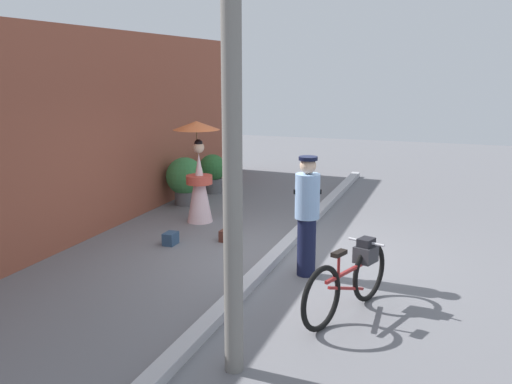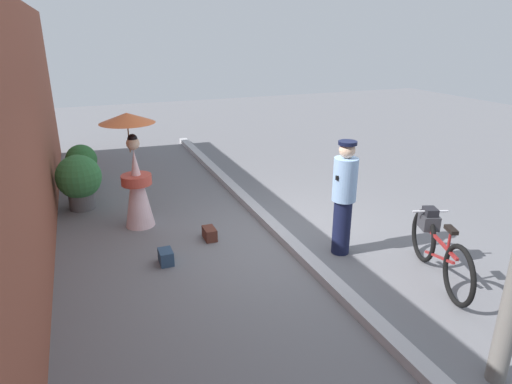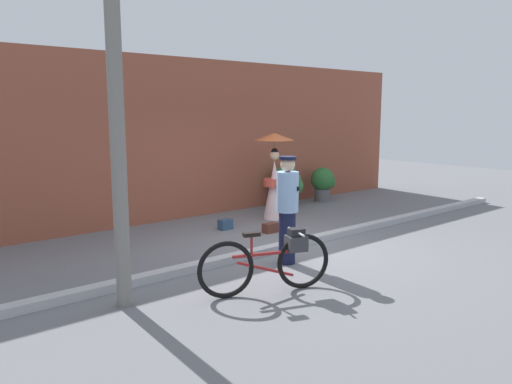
# 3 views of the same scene
# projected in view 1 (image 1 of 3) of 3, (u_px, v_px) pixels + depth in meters

# --- Properties ---
(ground_plane) EXTENTS (30.00, 30.00, 0.00)m
(ground_plane) POSITION_uv_depth(u_px,v_px,m) (278.00, 256.00, 8.75)
(ground_plane) COLOR slate
(building_wall) EXTENTS (14.00, 0.40, 3.51)m
(building_wall) POSITION_uv_depth(u_px,v_px,m) (79.00, 134.00, 9.52)
(building_wall) COLOR brown
(building_wall) RESTS_ON ground_plane
(sidewalk_curb) EXTENTS (14.00, 0.20, 0.12)m
(sidewalk_curb) POSITION_uv_depth(u_px,v_px,m) (278.00, 253.00, 8.74)
(sidewalk_curb) COLOR #B2B2B7
(sidewalk_curb) RESTS_ON ground_plane
(bicycle_near_officer) EXTENTS (1.73, 0.72, 0.83)m
(bicycle_near_officer) POSITION_uv_depth(u_px,v_px,m) (350.00, 278.00, 6.66)
(bicycle_near_officer) COLOR black
(bicycle_near_officer) RESTS_ON ground_plane
(person_officer) EXTENTS (0.34, 0.37, 1.68)m
(person_officer) POSITION_uv_depth(u_px,v_px,m) (307.00, 213.00, 7.79)
(person_officer) COLOR #141938
(person_officer) RESTS_ON ground_plane
(person_with_parasol) EXTENTS (0.86, 0.86, 1.89)m
(person_with_parasol) POSITION_uv_depth(u_px,v_px,m) (199.00, 170.00, 10.54)
(person_with_parasol) COLOR silver
(person_with_parasol) RESTS_ON ground_plane
(potted_plant_by_door) EXTENTS (0.82, 0.80, 1.01)m
(potted_plant_by_door) POSITION_uv_depth(u_px,v_px,m) (186.00, 179.00, 11.99)
(potted_plant_by_door) COLOR #59595B
(potted_plant_by_door) RESTS_ON ground_plane
(potted_plant_small) EXTENTS (0.64, 0.63, 0.90)m
(potted_plant_small) POSITION_uv_depth(u_px,v_px,m) (213.00, 171.00, 13.15)
(potted_plant_small) COLOR #59595B
(potted_plant_small) RESTS_ON ground_plane
(backpack_on_pavement) EXTENTS (0.27, 0.18, 0.20)m
(backpack_on_pavement) POSITION_uv_depth(u_px,v_px,m) (171.00, 238.00, 9.32)
(backpack_on_pavement) COLOR navy
(backpack_on_pavement) RESTS_ON ground_plane
(backpack_spare) EXTENTS (0.30, 0.17, 0.19)m
(backpack_spare) POSITION_uv_depth(u_px,v_px,m) (227.00, 235.00, 9.54)
(backpack_spare) COLOR #592D23
(backpack_spare) RESTS_ON ground_plane
(utility_pole) EXTENTS (0.18, 0.18, 4.80)m
(utility_pole) POSITION_uv_depth(u_px,v_px,m) (232.00, 120.00, 4.96)
(utility_pole) COLOR slate
(utility_pole) RESTS_ON ground_plane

